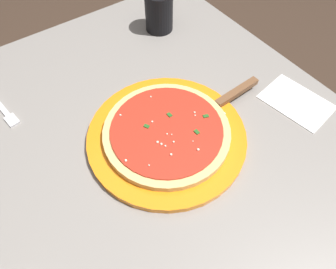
% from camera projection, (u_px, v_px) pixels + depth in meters
% --- Properties ---
extents(ground_plane, '(5.00, 5.00, 0.00)m').
position_uv_depth(ground_plane, '(163.00, 241.00, 1.26)').
color(ground_plane, '#38281E').
extents(restaurant_table, '(1.06, 0.88, 0.73)m').
position_uv_depth(restaurant_table, '(160.00, 170.00, 0.77)').
color(restaurant_table, black).
rests_on(restaurant_table, ground_plane).
extents(serving_plate, '(0.35, 0.35, 0.02)m').
position_uv_depth(serving_plate, '(168.00, 138.00, 0.67)').
color(serving_plate, orange).
rests_on(serving_plate, restaurant_table).
extents(pizza, '(0.27, 0.27, 0.02)m').
position_uv_depth(pizza, '(168.00, 133.00, 0.65)').
color(pizza, '#DBB26B').
rests_on(pizza, serving_plate).
extents(pizza_server, '(0.07, 0.22, 0.01)m').
position_uv_depth(pizza_server, '(223.00, 99.00, 0.72)').
color(pizza_server, silver).
rests_on(pizza_server, serving_plate).
extents(cup_tall_drink, '(0.08, 0.08, 0.11)m').
position_uv_depth(cup_tall_drink, '(159.00, 12.00, 0.86)').
color(cup_tall_drink, black).
rests_on(cup_tall_drink, restaurant_table).
extents(napkin_folded_right, '(0.17, 0.14, 0.00)m').
position_uv_depth(napkin_folded_right, '(296.00, 102.00, 0.74)').
color(napkin_folded_right, white).
rests_on(napkin_folded_right, restaurant_table).
extents(fork, '(0.19, 0.04, 0.00)m').
position_uv_depth(fork, '(0.00, 105.00, 0.73)').
color(fork, silver).
rests_on(fork, restaurant_table).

